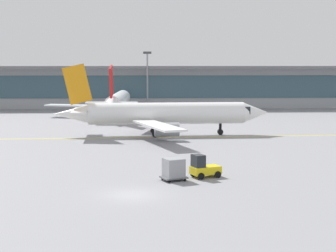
# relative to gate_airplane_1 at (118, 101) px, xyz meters

# --- Properties ---
(ground_plane) EXTENTS (400.00, 400.00, 0.00)m
(ground_plane) POSITION_rel_gate_airplane_1_xyz_m (4.30, -62.57, -2.98)
(ground_plane) COLOR gray
(taxiway_centreline_stripe) EXTENTS (109.89, 5.64, 0.01)m
(taxiway_centreline_stripe) POSITION_rel_gate_airplane_1_xyz_m (8.29, -29.46, -2.98)
(taxiway_centreline_stripe) COLOR yellow
(taxiway_centreline_stripe) RESTS_ON ground_plane
(terminal_concourse) EXTENTS (204.34, 11.00, 9.60)m
(terminal_concourse) POSITION_rel_gate_airplane_1_xyz_m (4.30, 21.93, 1.94)
(terminal_concourse) COLOR #9EA3A8
(terminal_concourse) RESTS_ON ground_plane
(gate_airplane_1) EXTENTS (27.89, 30.00, 9.94)m
(gate_airplane_1) POSITION_rel_gate_airplane_1_xyz_m (0.00, 0.00, 0.00)
(gate_airplane_1) COLOR white
(gate_airplane_1) RESTS_ON ground_plane
(taxiing_regional_jet) EXTENTS (30.63, 28.47, 10.15)m
(taxiing_regional_jet) POSITION_rel_gate_airplane_1_xyz_m (7.90, -27.48, 0.06)
(taxiing_regional_jet) COLOR white
(taxiing_regional_jet) RESTS_ON ground_plane
(baggage_tug) EXTENTS (2.94, 2.39, 2.10)m
(baggage_tug) POSITION_rel_gate_airplane_1_xyz_m (10.50, -56.30, -2.09)
(baggage_tug) COLOR yellow
(baggage_tug) RESTS_ON ground_plane
(cargo_dolly_lead) EXTENTS (2.56, 2.30, 1.94)m
(cargo_dolly_lead) POSITION_rel_gate_airplane_1_xyz_m (7.79, -57.46, -1.93)
(cargo_dolly_lead) COLOR #595B60
(cargo_dolly_lead) RESTS_ON ground_plane
(apron_light_mast_1) EXTENTS (1.80, 0.36, 12.73)m
(apron_light_mast_1) POSITION_rel_gate_airplane_1_xyz_m (5.64, 14.99, 4.06)
(apron_light_mast_1) COLOR gray
(apron_light_mast_1) RESTS_ON ground_plane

